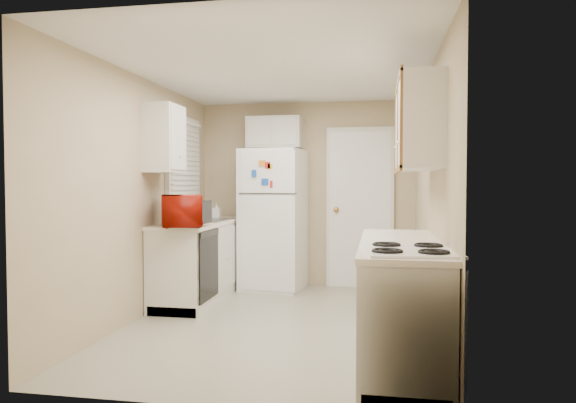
# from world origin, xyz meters

# --- Properties ---
(floor) EXTENTS (3.80, 3.80, 0.00)m
(floor) POSITION_xyz_m (0.00, 0.00, 0.00)
(floor) COLOR #B6B29C
(floor) RESTS_ON ground
(ceiling) EXTENTS (3.80, 3.80, 0.00)m
(ceiling) POSITION_xyz_m (0.00, 0.00, 2.40)
(ceiling) COLOR white
(ceiling) RESTS_ON floor
(wall_left) EXTENTS (3.80, 3.80, 0.00)m
(wall_left) POSITION_xyz_m (-1.40, 0.00, 1.20)
(wall_left) COLOR tan
(wall_left) RESTS_ON floor
(wall_right) EXTENTS (3.80, 3.80, 0.00)m
(wall_right) POSITION_xyz_m (1.40, 0.00, 1.20)
(wall_right) COLOR tan
(wall_right) RESTS_ON floor
(wall_back) EXTENTS (2.80, 2.80, 0.00)m
(wall_back) POSITION_xyz_m (0.00, 1.90, 1.20)
(wall_back) COLOR tan
(wall_back) RESTS_ON floor
(wall_front) EXTENTS (2.80, 2.80, 0.00)m
(wall_front) POSITION_xyz_m (0.00, -1.90, 1.20)
(wall_front) COLOR tan
(wall_front) RESTS_ON floor
(left_counter) EXTENTS (0.60, 1.80, 0.90)m
(left_counter) POSITION_xyz_m (-1.10, 0.90, 0.45)
(left_counter) COLOR silver
(left_counter) RESTS_ON floor
(dishwasher) EXTENTS (0.03, 0.58, 0.72)m
(dishwasher) POSITION_xyz_m (-0.81, 0.30, 0.49)
(dishwasher) COLOR black
(dishwasher) RESTS_ON floor
(sink) EXTENTS (0.54, 0.74, 0.16)m
(sink) POSITION_xyz_m (-1.10, 1.05, 0.86)
(sink) COLOR gray
(sink) RESTS_ON left_counter
(microwave) EXTENTS (0.66, 0.53, 0.39)m
(microwave) POSITION_xyz_m (-1.04, 0.16, 1.05)
(microwave) COLOR #9C1004
(microwave) RESTS_ON left_counter
(soap_bottle) EXTENTS (0.09, 0.09, 0.19)m
(soap_bottle) POSITION_xyz_m (-1.08, 1.43, 1.00)
(soap_bottle) COLOR white
(soap_bottle) RESTS_ON left_counter
(window_blinds) EXTENTS (0.10, 0.98, 1.08)m
(window_blinds) POSITION_xyz_m (-1.36, 1.05, 1.60)
(window_blinds) COLOR silver
(window_blinds) RESTS_ON wall_left
(upper_cabinet_left) EXTENTS (0.30, 0.45, 0.70)m
(upper_cabinet_left) POSITION_xyz_m (-1.25, 0.22, 1.80)
(upper_cabinet_left) COLOR silver
(upper_cabinet_left) RESTS_ON wall_left
(refrigerator) EXTENTS (0.81, 0.79, 1.77)m
(refrigerator) POSITION_xyz_m (-0.37, 1.58, 0.88)
(refrigerator) COLOR white
(refrigerator) RESTS_ON floor
(cabinet_over_fridge) EXTENTS (0.70, 0.30, 0.40)m
(cabinet_over_fridge) POSITION_xyz_m (-0.40, 1.75, 2.00)
(cabinet_over_fridge) COLOR silver
(cabinet_over_fridge) RESTS_ON wall_back
(interior_door) EXTENTS (0.86, 0.06, 2.08)m
(interior_door) POSITION_xyz_m (0.70, 1.86, 1.02)
(interior_door) COLOR white
(interior_door) RESTS_ON floor
(right_counter) EXTENTS (0.60, 2.00, 0.90)m
(right_counter) POSITION_xyz_m (1.10, -0.80, 0.45)
(right_counter) COLOR silver
(right_counter) RESTS_ON floor
(stove) EXTENTS (0.64, 0.75, 0.84)m
(stove) POSITION_xyz_m (1.13, -1.39, 0.42)
(stove) COLOR white
(stove) RESTS_ON floor
(upper_cabinet_right) EXTENTS (0.30, 1.20, 0.70)m
(upper_cabinet_right) POSITION_xyz_m (1.25, -0.50, 1.80)
(upper_cabinet_right) COLOR silver
(upper_cabinet_right) RESTS_ON wall_right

